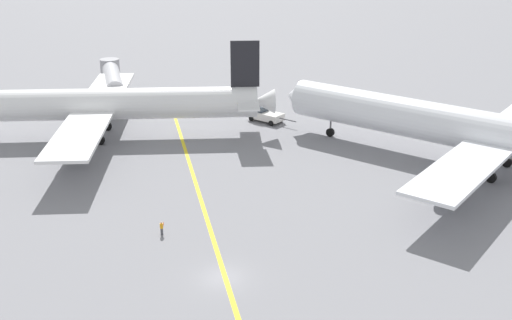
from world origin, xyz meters
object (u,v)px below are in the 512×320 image
at_px(jet_bridge, 112,76).
at_px(ground_crew_ramp_agent_by_cones, 162,228).
at_px(airliner_at_gate_left, 81,105).
at_px(airliner_being_pushed, 479,132).
at_px(pushback_tug, 265,115).

bearing_deg(jet_bridge, ground_crew_ramp_agent_by_cones, -80.47).
height_order(airliner_at_gate_left, airliner_being_pushed, airliner_being_pushed).
bearing_deg(pushback_tug, airliner_being_pushed, -44.76).
height_order(airliner_being_pushed, jet_bridge, airliner_being_pushed).
bearing_deg(jet_bridge, airliner_at_gate_left, -96.35).
distance_m(airliner_being_pushed, pushback_tug, 35.79).
bearing_deg(pushback_tug, airliner_at_gate_left, -171.02).
relative_size(airliner_being_pushed, ground_crew_ramp_agent_by_cones, 30.89).
xyz_separation_m(ground_crew_ramp_agent_by_cones, jet_bridge, (-9.70, 57.82, 3.33)).
bearing_deg(ground_crew_ramp_agent_by_cones, pushback_tug, 66.31).
bearing_deg(airliner_at_gate_left, pushback_tug, 8.98).
height_order(pushback_tug, jet_bridge, jet_bridge).
distance_m(airliner_being_pushed, jet_bridge, 68.19).
height_order(airliner_at_gate_left, pushback_tug, airliner_at_gate_left).
distance_m(pushback_tug, ground_crew_ramp_agent_by_cones, 42.15).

